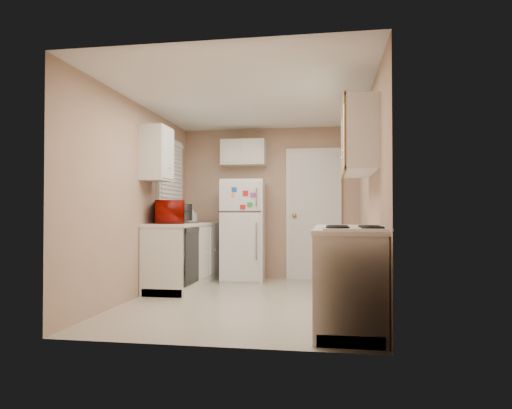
# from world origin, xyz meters

# --- Properties ---
(floor) EXTENTS (3.80, 3.80, 0.00)m
(floor) POSITION_xyz_m (0.00, 0.00, 0.00)
(floor) COLOR beige
(floor) RESTS_ON ground
(ceiling) EXTENTS (3.80, 3.80, 0.00)m
(ceiling) POSITION_xyz_m (0.00, 0.00, 2.40)
(ceiling) COLOR white
(ceiling) RESTS_ON floor
(wall_left) EXTENTS (3.80, 3.80, 0.00)m
(wall_left) POSITION_xyz_m (-1.40, 0.00, 1.20)
(wall_left) COLOR tan
(wall_left) RESTS_ON floor
(wall_right) EXTENTS (3.80, 3.80, 0.00)m
(wall_right) POSITION_xyz_m (1.40, 0.00, 1.20)
(wall_right) COLOR tan
(wall_right) RESTS_ON floor
(wall_back) EXTENTS (2.80, 2.80, 0.00)m
(wall_back) POSITION_xyz_m (0.00, 1.90, 1.20)
(wall_back) COLOR tan
(wall_back) RESTS_ON floor
(wall_front) EXTENTS (2.80, 2.80, 0.00)m
(wall_front) POSITION_xyz_m (0.00, -1.90, 1.20)
(wall_front) COLOR tan
(wall_front) RESTS_ON floor
(left_counter) EXTENTS (0.60, 1.80, 0.90)m
(left_counter) POSITION_xyz_m (-1.10, 0.90, 0.45)
(left_counter) COLOR silver
(left_counter) RESTS_ON floor
(dishwasher) EXTENTS (0.03, 0.58, 0.72)m
(dishwasher) POSITION_xyz_m (-0.81, 0.30, 0.49)
(dishwasher) COLOR black
(dishwasher) RESTS_ON floor
(sink) EXTENTS (0.54, 0.74, 0.16)m
(sink) POSITION_xyz_m (-1.10, 1.05, 0.86)
(sink) COLOR gray
(sink) RESTS_ON left_counter
(microwave) EXTENTS (0.62, 0.48, 0.37)m
(microwave) POSITION_xyz_m (-1.15, 0.43, 1.05)
(microwave) COLOR #8C0A02
(microwave) RESTS_ON left_counter
(soap_bottle) EXTENTS (0.11, 0.11, 0.21)m
(soap_bottle) POSITION_xyz_m (-1.15, 1.49, 1.00)
(soap_bottle) COLOR silver
(soap_bottle) RESTS_ON left_counter
(window_blinds) EXTENTS (0.10, 0.98, 1.08)m
(window_blinds) POSITION_xyz_m (-1.36, 1.05, 1.60)
(window_blinds) COLOR silver
(window_blinds) RESTS_ON wall_left
(upper_cabinet_left) EXTENTS (0.30, 0.45, 0.70)m
(upper_cabinet_left) POSITION_xyz_m (-1.25, 0.22, 1.80)
(upper_cabinet_left) COLOR silver
(upper_cabinet_left) RESTS_ON wall_left
(refrigerator) EXTENTS (0.68, 0.66, 1.54)m
(refrigerator) POSITION_xyz_m (-0.36, 1.51, 0.77)
(refrigerator) COLOR silver
(refrigerator) RESTS_ON floor
(cabinet_over_fridge) EXTENTS (0.70, 0.30, 0.40)m
(cabinet_over_fridge) POSITION_xyz_m (-0.40, 1.75, 2.00)
(cabinet_over_fridge) COLOR silver
(cabinet_over_fridge) RESTS_ON wall_back
(interior_door) EXTENTS (0.86, 0.06, 2.08)m
(interior_door) POSITION_xyz_m (0.70, 1.86, 1.02)
(interior_door) COLOR silver
(interior_door) RESTS_ON floor
(right_counter) EXTENTS (0.60, 2.00, 0.90)m
(right_counter) POSITION_xyz_m (1.10, -0.80, 0.45)
(right_counter) COLOR silver
(right_counter) RESTS_ON floor
(stove) EXTENTS (0.57, 0.69, 0.81)m
(stove) POSITION_xyz_m (1.15, -1.39, 0.41)
(stove) COLOR silver
(stove) RESTS_ON floor
(upper_cabinet_right) EXTENTS (0.30, 1.20, 0.70)m
(upper_cabinet_right) POSITION_xyz_m (1.25, -0.50, 1.80)
(upper_cabinet_right) COLOR silver
(upper_cabinet_right) RESTS_ON wall_right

